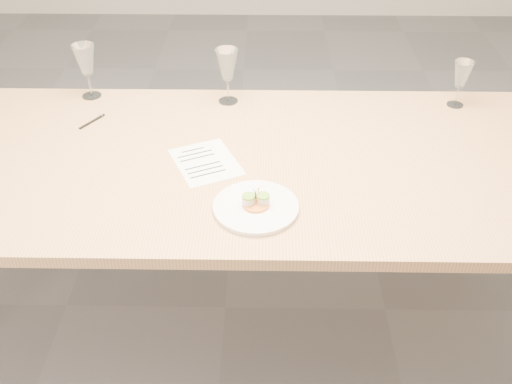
{
  "coord_description": "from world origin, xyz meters",
  "views": [
    {
      "loc": [
        0.15,
        -1.61,
        1.81
      ],
      "look_at": [
        0.13,
        -0.26,
        0.8
      ],
      "focal_mm": 40.0,
      "sensor_mm": 36.0,
      "label": 1
    }
  ],
  "objects_px": {
    "recipe_sheet": "(206,162)",
    "wine_glass_2": "(462,75)",
    "dining_table": "(219,173)",
    "ballpoint_pen": "(92,121)",
    "wine_glass_1": "(227,66)",
    "dinner_plate": "(256,206)",
    "wine_glass_0": "(85,61)"
  },
  "relations": [
    {
      "from": "recipe_sheet",
      "to": "wine_glass_2",
      "type": "bearing_deg",
      "value": -0.87
    },
    {
      "from": "dining_table",
      "to": "dinner_plate",
      "type": "distance_m",
      "value": 0.32
    },
    {
      "from": "wine_glass_0",
      "to": "dinner_plate",
      "type": "bearing_deg",
      "value": -47.0
    },
    {
      "from": "dinner_plate",
      "to": "wine_glass_1",
      "type": "distance_m",
      "value": 0.71
    },
    {
      "from": "ballpoint_pen",
      "to": "wine_glass_1",
      "type": "xyz_separation_m",
      "value": [
        0.5,
        0.17,
        0.15
      ]
    },
    {
      "from": "wine_glass_1",
      "to": "wine_glass_0",
      "type": "bearing_deg",
      "value": 176.32
    },
    {
      "from": "wine_glass_0",
      "to": "wine_glass_1",
      "type": "relative_size",
      "value": 1.0
    },
    {
      "from": "dining_table",
      "to": "dinner_plate",
      "type": "height_order",
      "value": "dinner_plate"
    },
    {
      "from": "wine_glass_0",
      "to": "wine_glass_1",
      "type": "distance_m",
      "value": 0.55
    },
    {
      "from": "recipe_sheet",
      "to": "ballpoint_pen",
      "type": "height_order",
      "value": "ballpoint_pen"
    },
    {
      "from": "dining_table",
      "to": "wine_glass_2",
      "type": "bearing_deg",
      "value": 23.12
    },
    {
      "from": "dining_table",
      "to": "wine_glass_0",
      "type": "bearing_deg",
      "value": 140.9
    },
    {
      "from": "recipe_sheet",
      "to": "wine_glass_2",
      "type": "relative_size",
      "value": 1.66
    },
    {
      "from": "recipe_sheet",
      "to": "wine_glass_1",
      "type": "relative_size",
      "value": 1.4
    },
    {
      "from": "dinner_plate",
      "to": "wine_glass_1",
      "type": "height_order",
      "value": "wine_glass_1"
    },
    {
      "from": "dinner_plate",
      "to": "wine_glass_1",
      "type": "xyz_separation_m",
      "value": [
        -0.12,
        0.68,
        0.14
      ]
    },
    {
      "from": "wine_glass_2",
      "to": "wine_glass_1",
      "type": "bearing_deg",
      "value": 178.9
    },
    {
      "from": "dinner_plate",
      "to": "recipe_sheet",
      "type": "bearing_deg",
      "value": 124.47
    },
    {
      "from": "wine_glass_1",
      "to": "recipe_sheet",
      "type": "bearing_deg",
      "value": -96.77
    },
    {
      "from": "wine_glass_0",
      "to": "wine_glass_2",
      "type": "height_order",
      "value": "wine_glass_0"
    },
    {
      "from": "dining_table",
      "to": "wine_glass_2",
      "type": "distance_m",
      "value": 1.0
    },
    {
      "from": "dining_table",
      "to": "ballpoint_pen",
      "type": "xyz_separation_m",
      "value": [
        -0.48,
        0.23,
        0.07
      ]
    },
    {
      "from": "wine_glass_0",
      "to": "wine_glass_1",
      "type": "xyz_separation_m",
      "value": [
        0.55,
        -0.04,
        0.0
      ]
    },
    {
      "from": "dining_table",
      "to": "wine_glass_1",
      "type": "xyz_separation_m",
      "value": [
        0.01,
        0.4,
        0.22
      ]
    },
    {
      "from": "ballpoint_pen",
      "to": "wine_glass_1",
      "type": "distance_m",
      "value": 0.55
    },
    {
      "from": "wine_glass_1",
      "to": "ballpoint_pen",
      "type": "bearing_deg",
      "value": -160.65
    },
    {
      "from": "dinner_plate",
      "to": "ballpoint_pen",
      "type": "height_order",
      "value": "dinner_plate"
    },
    {
      "from": "wine_glass_1",
      "to": "wine_glass_2",
      "type": "xyz_separation_m",
      "value": [
        0.89,
        -0.02,
        -0.02
      ]
    },
    {
      "from": "dinner_plate",
      "to": "recipe_sheet",
      "type": "distance_m",
      "value": 0.3
    },
    {
      "from": "dining_table",
      "to": "wine_glass_1",
      "type": "distance_m",
      "value": 0.46
    },
    {
      "from": "wine_glass_0",
      "to": "wine_glass_1",
      "type": "height_order",
      "value": "same"
    },
    {
      "from": "dining_table",
      "to": "ballpoint_pen",
      "type": "height_order",
      "value": "ballpoint_pen"
    }
  ]
}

